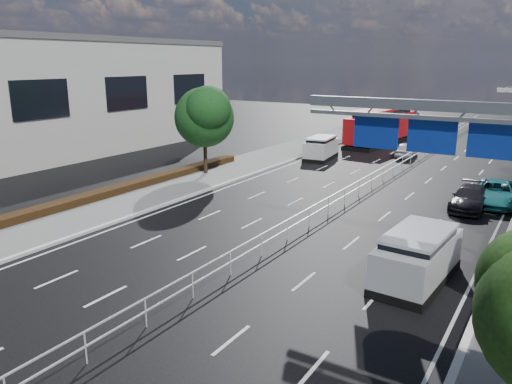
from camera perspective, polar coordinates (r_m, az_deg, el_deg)
The scene contains 14 objects.
ground at distance 17.66m, azimuth -10.54°, elevation -13.80°, with size 160.00×160.00×0.00m, color black.
kerb_near at distance 24.18m, azimuth -26.68°, elevation -6.97°, with size 0.25×140.00×0.15m, color silver.
median_fence at distance 36.29m, azimuth 13.98°, elevation 1.84°, with size 0.05×85.00×1.02m.
hedge_near at distance 30.09m, azimuth -23.06°, elevation -1.89°, with size 1.00×36.00×0.44m, color black.
overhead_gantry at distance 21.86m, azimuth 21.33°, elevation 6.50°, with size 10.24×0.38×7.45m.
near_building at distance 50.26m, azimuth -22.66°, elevation 9.81°, with size 12.00×38.00×10.00m, color beige.
near_tree_back at distance 37.18m, azimuth -5.89°, elevation 8.89°, with size 4.84×4.51×6.69m.
white_minivan at distance 44.24m, azimuth 7.44°, elevation 5.00°, with size 2.50×4.71×1.96m.
red_bus at distance 53.75m, azimuth 14.20°, elevation 7.42°, with size 4.00×12.50×3.67m.
near_car_silver at distance 46.85m, azimuth 16.80°, elevation 4.67°, with size 1.57×3.90×1.33m, color silver.
near_car_dark at distance 69.14m, azimuth 17.14°, elevation 7.77°, with size 1.53×4.38×1.44m, color black.
silver_minivan at distance 20.42m, azimuth 17.96°, elevation -7.09°, with size 2.44×5.12×2.07m.
parked_car_teal at distance 33.22m, azimuth 25.77°, elevation -0.08°, with size 2.34×5.07×1.41m, color #1B717A.
parked_car_dark at distance 31.52m, azimuth 23.22°, elevation -0.63°, with size 1.83×4.50×1.31m, color black.
Camera 1 is at (10.71, -11.27, 8.37)m, focal length 35.00 mm.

